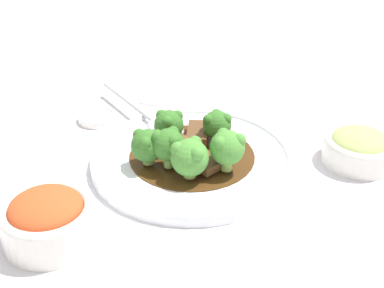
{
  "coord_description": "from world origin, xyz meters",
  "views": [
    {
      "loc": [
        -0.38,
        0.53,
        0.42
      ],
      "look_at": [
        0.0,
        0.0,
        0.03
      ],
      "focal_mm": 50.0,
      "sensor_mm": 36.0,
      "label": 1
    }
  ],
  "objects_px": {
    "broccoli_floret_4": "(190,157)",
    "main_plate": "(192,158)",
    "beef_strip_2": "(180,148)",
    "sauce_dish": "(97,117)",
    "broccoli_floret_2": "(217,124)",
    "side_bowl_appetizer": "(360,147)",
    "broccoli_floret_0": "(169,124)",
    "beef_strip_1": "(202,160)",
    "beef_strip_0": "(198,133)",
    "broccoli_floret_1": "(168,144)",
    "serving_spoon": "(159,124)",
    "side_bowl_kimchi": "(47,219)",
    "broccoli_floret_5": "(227,147)",
    "broccoli_floret_3": "(148,145)"
  },
  "relations": [
    {
      "from": "broccoli_floret_3",
      "to": "broccoli_floret_4",
      "type": "height_order",
      "value": "broccoli_floret_4"
    },
    {
      "from": "main_plate",
      "to": "beef_strip_1",
      "type": "distance_m",
      "value": 0.03
    },
    {
      "from": "main_plate",
      "to": "side_bowl_kimchi",
      "type": "bearing_deg",
      "value": 80.36
    },
    {
      "from": "broccoli_floret_1",
      "to": "main_plate",
      "type": "bearing_deg",
      "value": -97.3
    },
    {
      "from": "broccoli_floret_2",
      "to": "side_bowl_appetizer",
      "type": "bearing_deg",
      "value": -153.22
    },
    {
      "from": "beef_strip_0",
      "to": "sauce_dish",
      "type": "xyz_separation_m",
      "value": [
        0.19,
        0.03,
        -0.02
      ]
    },
    {
      "from": "broccoli_floret_0",
      "to": "broccoli_floret_2",
      "type": "bearing_deg",
      "value": -143.77
    },
    {
      "from": "broccoli_floret_3",
      "to": "sauce_dish",
      "type": "height_order",
      "value": "broccoli_floret_3"
    },
    {
      "from": "beef_strip_0",
      "to": "side_bowl_kimchi",
      "type": "relative_size",
      "value": 0.61
    },
    {
      "from": "broccoli_floret_1",
      "to": "side_bowl_appetizer",
      "type": "height_order",
      "value": "broccoli_floret_1"
    },
    {
      "from": "main_plate",
      "to": "beef_strip_0",
      "type": "height_order",
      "value": "beef_strip_0"
    },
    {
      "from": "broccoli_floret_3",
      "to": "broccoli_floret_4",
      "type": "bearing_deg",
      "value": -174.15
    },
    {
      "from": "broccoli_floret_4",
      "to": "side_bowl_appetizer",
      "type": "xyz_separation_m",
      "value": [
        -0.16,
        -0.2,
        -0.03
      ]
    },
    {
      "from": "broccoli_floret_5",
      "to": "sauce_dish",
      "type": "distance_m",
      "value": 0.27
    },
    {
      "from": "broccoli_floret_1",
      "to": "broccoli_floret_5",
      "type": "distance_m",
      "value": 0.08
    },
    {
      "from": "broccoli_floret_4",
      "to": "side_bowl_kimchi",
      "type": "distance_m",
      "value": 0.2
    },
    {
      "from": "main_plate",
      "to": "broccoli_floret_2",
      "type": "relative_size",
      "value": 6.32
    },
    {
      "from": "beef_strip_0",
      "to": "broccoli_floret_0",
      "type": "height_order",
      "value": "broccoli_floret_0"
    },
    {
      "from": "broccoli_floret_0",
      "to": "broccoli_floret_4",
      "type": "xyz_separation_m",
      "value": [
        -0.08,
        0.06,
        0.0
      ]
    },
    {
      "from": "beef_strip_2",
      "to": "broccoli_floret_2",
      "type": "bearing_deg",
      "value": -110.2
    },
    {
      "from": "beef_strip_1",
      "to": "broccoli_floret_0",
      "type": "height_order",
      "value": "broccoli_floret_0"
    },
    {
      "from": "beef_strip_2",
      "to": "sauce_dish",
      "type": "relative_size",
      "value": 1.25
    },
    {
      "from": "broccoli_floret_2",
      "to": "side_bowl_kimchi",
      "type": "xyz_separation_m",
      "value": [
        0.05,
        0.29,
        -0.01
      ]
    },
    {
      "from": "broccoli_floret_0",
      "to": "broccoli_floret_1",
      "type": "distance_m",
      "value": 0.07
    },
    {
      "from": "beef_strip_0",
      "to": "broccoli_floret_4",
      "type": "height_order",
      "value": "broccoli_floret_4"
    },
    {
      "from": "broccoli_floret_4",
      "to": "main_plate",
      "type": "bearing_deg",
      "value": -57.29
    },
    {
      "from": "beef_strip_2",
      "to": "beef_strip_1",
      "type": "bearing_deg",
      "value": 169.21
    },
    {
      "from": "broccoli_floret_1",
      "to": "broccoli_floret_5",
      "type": "height_order",
      "value": "broccoli_floret_5"
    },
    {
      "from": "broccoli_floret_5",
      "to": "main_plate",
      "type": "bearing_deg",
      "value": -6.63
    },
    {
      "from": "beef_strip_1",
      "to": "beef_strip_2",
      "type": "xyz_separation_m",
      "value": [
        0.04,
        -0.01,
        0.0
      ]
    },
    {
      "from": "side_bowl_kimchi",
      "to": "broccoli_floret_0",
      "type": "bearing_deg",
      "value": -87.43
    },
    {
      "from": "broccoli_floret_1",
      "to": "broccoli_floret_4",
      "type": "bearing_deg",
      "value": 174.46
    },
    {
      "from": "broccoli_floret_3",
      "to": "broccoli_floret_5",
      "type": "xyz_separation_m",
      "value": [
        -0.1,
        -0.05,
        0.01
      ]
    },
    {
      "from": "broccoli_floret_3",
      "to": "serving_spoon",
      "type": "height_order",
      "value": "broccoli_floret_3"
    },
    {
      "from": "broccoli_floret_0",
      "to": "beef_strip_1",
      "type": "bearing_deg",
      "value": 160.69
    },
    {
      "from": "side_bowl_appetizer",
      "to": "broccoli_floret_3",
      "type": "bearing_deg",
      "value": 42.07
    },
    {
      "from": "broccoli_floret_2",
      "to": "broccoli_floret_5",
      "type": "xyz_separation_m",
      "value": [
        -0.06,
        0.06,
        0.01
      ]
    },
    {
      "from": "broccoli_floret_3",
      "to": "sauce_dish",
      "type": "xyz_separation_m",
      "value": [
        0.17,
        -0.07,
        -0.04
      ]
    },
    {
      "from": "broccoli_floret_1",
      "to": "beef_strip_1",
      "type": "bearing_deg",
      "value": -137.24
    },
    {
      "from": "broccoli_floret_1",
      "to": "sauce_dish",
      "type": "bearing_deg",
      "value": -17.52
    },
    {
      "from": "main_plate",
      "to": "beef_strip_1",
      "type": "relative_size",
      "value": 4.48
    },
    {
      "from": "beef_strip_2",
      "to": "broccoli_floret_3",
      "type": "xyz_separation_m",
      "value": [
        0.02,
        0.05,
        0.02
      ]
    },
    {
      "from": "side_bowl_appetizer",
      "to": "side_bowl_kimchi",
      "type": "bearing_deg",
      "value": 58.58
    },
    {
      "from": "broccoli_floret_5",
      "to": "beef_strip_0",
      "type": "bearing_deg",
      "value": -31.03
    },
    {
      "from": "broccoli_floret_0",
      "to": "sauce_dish",
      "type": "height_order",
      "value": "broccoli_floret_0"
    },
    {
      "from": "broccoli_floret_1",
      "to": "serving_spoon",
      "type": "height_order",
      "value": "broccoli_floret_1"
    },
    {
      "from": "sauce_dish",
      "to": "broccoli_floret_5",
      "type": "bearing_deg",
      "value": 174.85
    },
    {
      "from": "main_plate",
      "to": "broccoli_floret_1",
      "type": "relative_size",
      "value": 5.18
    },
    {
      "from": "beef_strip_0",
      "to": "broccoli_floret_2",
      "type": "relative_size",
      "value": 1.46
    },
    {
      "from": "broccoli_floret_5",
      "to": "side_bowl_appetizer",
      "type": "relative_size",
      "value": 0.56
    }
  ]
}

